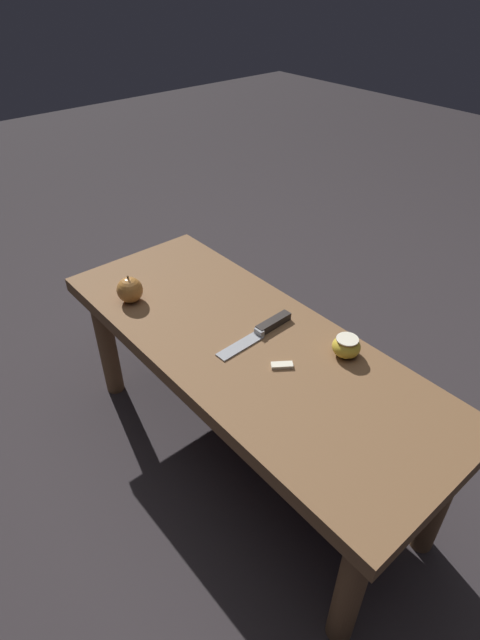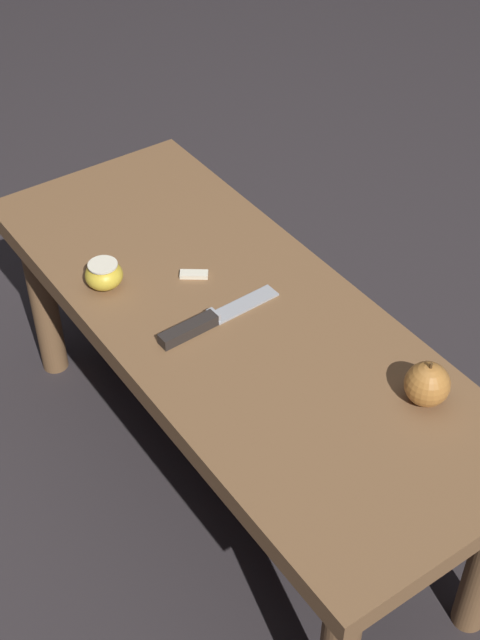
{
  "view_description": "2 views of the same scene",
  "coord_description": "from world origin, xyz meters",
  "px_view_note": "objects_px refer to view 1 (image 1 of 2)",
  "views": [
    {
      "loc": [
        -0.7,
        0.62,
        1.2
      ],
      "look_at": [
        0.04,
        -0.02,
        0.46
      ],
      "focal_mm": 28.0,
      "sensor_mm": 36.0,
      "label": 1
    },
    {
      "loc": [
        0.93,
        -0.63,
        1.42
      ],
      "look_at": [
        0.04,
        -0.02,
        0.46
      ],
      "focal_mm": 50.0,
      "sensor_mm": 36.0,
      "label": 2
    }
  ],
  "objects_px": {
    "knife": "(266,329)",
    "apple_cut": "(346,346)",
    "apple_whole": "(130,290)",
    "wooden_bench": "(246,361)"
  },
  "relations": [
    {
      "from": "wooden_bench",
      "to": "apple_whole",
      "type": "bearing_deg",
      "value": 20.86
    },
    {
      "from": "knife",
      "to": "apple_cut",
      "type": "xyz_separation_m",
      "value": [
        -0.18,
        -0.08,
        0.02
      ]
    },
    {
      "from": "apple_cut",
      "to": "wooden_bench",
      "type": "bearing_deg",
      "value": 36.86
    },
    {
      "from": "knife",
      "to": "apple_whole",
      "type": "xyz_separation_m",
      "value": [
        0.33,
        0.18,
        0.03
      ]
    },
    {
      "from": "wooden_bench",
      "to": "apple_whole",
      "type": "height_order",
      "value": "apple_whole"
    },
    {
      "from": "knife",
      "to": "apple_whole",
      "type": "relative_size",
      "value": 2.99
    },
    {
      "from": "apple_cut",
      "to": "apple_whole",
      "type": "bearing_deg",
      "value": 27.27
    },
    {
      "from": "knife",
      "to": "apple_whole",
      "type": "height_order",
      "value": "apple_whole"
    },
    {
      "from": "wooden_bench",
      "to": "apple_whole",
      "type": "relative_size",
      "value": 14.03
    },
    {
      "from": "knife",
      "to": "wooden_bench",
      "type": "bearing_deg",
      "value": -6.61
    }
  ]
}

